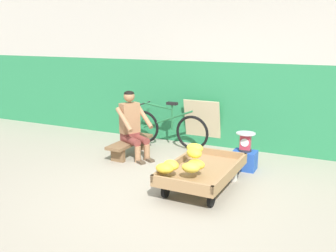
{
  "coord_description": "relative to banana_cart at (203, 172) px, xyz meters",
  "views": [
    {
      "loc": [
        2.09,
        -4.09,
        2.08
      ],
      "look_at": [
        -0.3,
        0.9,
        0.75
      ],
      "focal_mm": 41.05,
      "sensor_mm": 36.0,
      "label": 1
    }
  ],
  "objects": [
    {
      "name": "ground_plane",
      "position": [
        -0.37,
        -0.6,
        -0.24
      ],
      "size": [
        80.0,
        80.0,
        0.0
      ],
      "primitive_type": "plane",
      "color": "gray"
    },
    {
      "name": "back_wall",
      "position": [
        -0.37,
        2.18,
        1.29
      ],
      "size": [
        16.0,
        0.3,
        3.06
      ],
      "color": "#287F4C",
      "rests_on": "ground"
    },
    {
      "name": "banana_cart",
      "position": [
        0.0,
        0.0,
        0.0
      ],
      "size": [
        0.87,
        1.46,
        0.36
      ],
      "color": "#99754C",
      "rests_on": "ground"
    },
    {
      "name": "banana_pile",
      "position": [
        -0.13,
        -0.3,
        0.23
      ],
      "size": [
        0.57,
        0.82,
        0.26
      ],
      "color": "gold",
      "rests_on": "banana_cart"
    },
    {
      "name": "low_bench",
      "position": [
        -1.67,
        0.86,
        -0.04
      ],
      "size": [
        0.33,
        1.11,
        0.27
      ],
      "color": "brown",
      "rests_on": "ground"
    },
    {
      "name": "vendor_seated",
      "position": [
        -1.59,
        0.81,
        0.33
      ],
      "size": [
        0.74,
        0.64,
        1.14
      ],
      "color": "#9E704C",
      "rests_on": "ground"
    },
    {
      "name": "plastic_crate",
      "position": [
        0.33,
        1.0,
        -0.09
      ],
      "size": [
        0.36,
        0.28,
        0.3
      ],
      "color": "#234CA8",
      "rests_on": "ground"
    },
    {
      "name": "weighing_scale",
      "position": [
        0.33,
        1.0,
        0.21
      ],
      "size": [
        0.3,
        0.3,
        0.29
      ],
      "color": "#28282D",
      "rests_on": "plastic_crate"
    },
    {
      "name": "bicycle_near_left",
      "position": [
        -1.33,
        1.64,
        0.11
      ],
      "size": [
        1.66,
        0.48,
        0.86
      ],
      "color": "black",
      "rests_on": "ground"
    },
    {
      "name": "sign_board",
      "position": [
        -0.75,
        1.98,
        0.2
      ],
      "size": [
        0.7,
        0.22,
        0.88
      ],
      "color": "#C6B289",
      "rests_on": "ground"
    },
    {
      "name": "shopping_bag",
      "position": [
        0.26,
        0.46,
        -0.12
      ],
      "size": [
        0.18,
        0.12,
        0.24
      ],
      "primitive_type": "cube",
      "color": "silver",
      "rests_on": "ground"
    }
  ]
}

